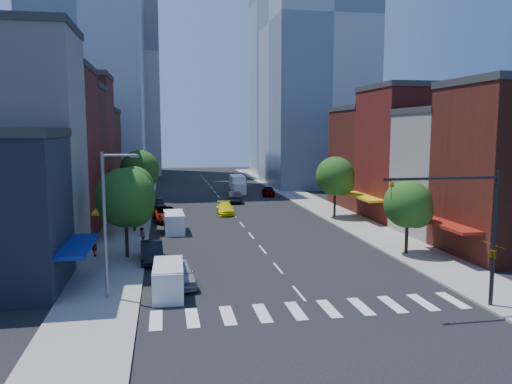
% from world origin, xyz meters
% --- Properties ---
extents(ground, '(220.00, 220.00, 0.00)m').
position_xyz_m(ground, '(0.00, 0.00, 0.00)').
color(ground, black).
rests_on(ground, ground).
extents(sidewalk_left, '(5.00, 120.00, 0.15)m').
position_xyz_m(sidewalk_left, '(-12.50, 40.00, 0.07)').
color(sidewalk_left, gray).
rests_on(sidewalk_left, ground).
extents(sidewalk_right, '(5.00, 120.00, 0.15)m').
position_xyz_m(sidewalk_right, '(12.50, 40.00, 0.07)').
color(sidewalk_right, gray).
rests_on(sidewalk_right, ground).
extents(crosswalk, '(19.00, 3.00, 0.01)m').
position_xyz_m(crosswalk, '(0.00, -3.00, 0.01)').
color(crosswalk, silver).
rests_on(crosswalk, ground).
extents(bldg_left_2, '(12.00, 9.00, 16.00)m').
position_xyz_m(bldg_left_2, '(-21.00, 20.50, 8.00)').
color(bldg_left_2, maroon).
rests_on(bldg_left_2, ground).
extents(bldg_left_3, '(12.00, 8.00, 15.00)m').
position_xyz_m(bldg_left_3, '(-21.00, 29.00, 7.50)').
color(bldg_left_3, '#4D1D13').
rests_on(bldg_left_3, ground).
extents(bldg_left_4, '(12.00, 9.00, 17.00)m').
position_xyz_m(bldg_left_4, '(-21.00, 37.50, 8.50)').
color(bldg_left_4, maroon).
rests_on(bldg_left_4, ground).
extents(bldg_left_5, '(12.00, 10.00, 13.00)m').
position_xyz_m(bldg_left_5, '(-21.00, 47.00, 6.50)').
color(bldg_left_5, '#4D1D13').
rests_on(bldg_left_5, ground).
extents(bldg_right_1, '(12.00, 8.00, 12.00)m').
position_xyz_m(bldg_right_1, '(21.00, 15.00, 6.00)').
color(bldg_right_1, '#B7B2A8').
rests_on(bldg_right_1, ground).
extents(bldg_right_2, '(12.00, 10.00, 15.00)m').
position_xyz_m(bldg_right_2, '(21.00, 24.00, 7.50)').
color(bldg_right_2, maroon).
rests_on(bldg_right_2, ground).
extents(bldg_right_3, '(12.00, 10.00, 13.00)m').
position_xyz_m(bldg_right_3, '(21.00, 34.00, 6.50)').
color(bldg_right_3, '#4D1D13').
rests_on(bldg_right_3, ground).
extents(tower_ne, '(18.00, 20.00, 60.00)m').
position_xyz_m(tower_ne, '(20.00, 62.00, 30.00)').
color(tower_ne, '#9EA5AD').
rests_on(tower_ne, ground).
extents(tower_far_e, '(22.00, 22.00, 80.00)m').
position_xyz_m(tower_far_e, '(24.00, 85.00, 40.00)').
color(tower_far_e, '#8C99A8').
rests_on(tower_far_e, ground).
extents(tower_far_w, '(18.00, 18.00, 56.00)m').
position_xyz_m(tower_far_w, '(-18.00, 95.00, 28.00)').
color(tower_far_w, '#9EA5AD').
rests_on(tower_far_w, ground).
extents(traffic_signal, '(7.24, 2.24, 8.00)m').
position_xyz_m(traffic_signal, '(9.94, -4.50, 4.16)').
color(traffic_signal, black).
rests_on(traffic_signal, sidewalk_right).
extents(streetlight, '(2.25, 0.25, 9.00)m').
position_xyz_m(streetlight, '(-11.81, 1.00, 5.28)').
color(streetlight, slate).
rests_on(streetlight, sidewalk_left).
extents(tree_left_near, '(4.80, 4.80, 7.30)m').
position_xyz_m(tree_left_near, '(-11.35, 10.92, 4.87)').
color(tree_left_near, black).
rests_on(tree_left_near, sidewalk_left).
extents(tree_left_mid, '(4.20, 4.20, 6.65)m').
position_xyz_m(tree_left_mid, '(-11.35, 21.92, 4.53)').
color(tree_left_mid, black).
rests_on(tree_left_mid, sidewalk_left).
extents(tree_left_far, '(5.00, 5.00, 7.75)m').
position_xyz_m(tree_left_far, '(-11.35, 35.92, 5.20)').
color(tree_left_far, black).
rests_on(tree_left_far, sidewalk_left).
extents(tree_right_near, '(4.00, 4.00, 6.20)m').
position_xyz_m(tree_right_near, '(11.65, 7.92, 4.19)').
color(tree_right_near, black).
rests_on(tree_right_near, sidewalk_right).
extents(tree_right_far, '(4.60, 4.60, 7.20)m').
position_xyz_m(tree_right_far, '(11.65, 25.92, 4.86)').
color(tree_right_far, black).
rests_on(tree_right_far, sidewalk_right).
extents(parked_car_front, '(2.35, 4.95, 1.64)m').
position_xyz_m(parked_car_front, '(-7.50, 3.20, 0.82)').
color(parked_car_front, '#A9AAAE').
rests_on(parked_car_front, ground).
extents(parked_car_second, '(1.92, 4.95, 1.61)m').
position_xyz_m(parked_car_second, '(-9.50, 9.70, 0.80)').
color(parked_car_second, black).
rests_on(parked_car_second, ground).
extents(parked_car_third, '(3.32, 6.12, 1.63)m').
position_xyz_m(parked_car_third, '(-8.21, 27.53, 0.81)').
color(parked_car_third, '#999999').
rests_on(parked_car_third, ground).
extents(parked_car_rear, '(2.71, 5.49, 1.53)m').
position_xyz_m(parked_car_rear, '(-9.50, 36.07, 0.77)').
color(parked_car_rear, black).
rests_on(parked_car_rear, ground).
extents(cargo_van_near, '(2.00, 4.71, 1.99)m').
position_xyz_m(cargo_van_near, '(-8.27, 1.21, 0.99)').
color(cargo_van_near, silver).
rests_on(cargo_van_near, ground).
extents(cargo_van_far, '(2.11, 4.91, 2.07)m').
position_xyz_m(cargo_van_far, '(-7.50, 21.01, 1.02)').
color(cargo_van_far, white).
rests_on(cargo_van_far, ground).
extents(taxi, '(2.17, 4.97, 1.42)m').
position_xyz_m(taxi, '(-1.00, 31.13, 0.71)').
color(taxi, '#FFEB0D').
rests_on(taxi, ground).
extents(traffic_car_oncoming, '(1.97, 5.03, 1.63)m').
position_xyz_m(traffic_car_oncoming, '(1.50, 40.93, 0.82)').
color(traffic_car_oncoming, black).
rests_on(traffic_car_oncoming, ground).
extents(traffic_car_far, '(2.40, 4.80, 1.57)m').
position_xyz_m(traffic_car_far, '(7.89, 47.27, 0.79)').
color(traffic_car_far, '#999999').
rests_on(traffic_car_far, ground).
extents(box_truck, '(2.43, 7.29, 2.91)m').
position_xyz_m(box_truck, '(3.56, 51.57, 1.38)').
color(box_truck, white).
rests_on(box_truck, ground).
extents(pedestrian_near, '(0.50, 0.71, 1.86)m').
position_xyz_m(pedestrian_near, '(-14.13, 11.83, 1.08)').
color(pedestrian_near, '#999999').
rests_on(pedestrian_near, sidewalk_left).
extents(pedestrian_far, '(0.70, 0.84, 1.58)m').
position_xyz_m(pedestrian_far, '(-10.50, 15.19, 0.94)').
color(pedestrian_far, '#999999').
rests_on(pedestrian_far, sidewalk_left).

